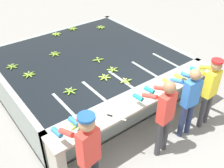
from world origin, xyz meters
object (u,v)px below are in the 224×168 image
Objects in this scene: worker_2 at (189,97)px; banana_bunch_floating_2 at (73,29)px; worker_0 at (87,150)px; banana_bunch_floating_10 at (101,27)px; banana_bunch_ledge_1 at (200,70)px; knife_0 at (114,117)px; banana_bunch_floating_5 at (98,60)px; banana_bunch_floating_6 at (55,54)px; banana_bunch_ledge_0 at (77,125)px; banana_bunch_floating_1 at (113,70)px; banana_bunch_floating_0 at (105,77)px; knife_1 at (151,90)px; banana_bunch_floating_3 at (57,34)px; banana_bunch_floating_8 at (126,81)px; worker_3 at (209,87)px; worker_1 at (164,112)px; banana_bunch_floating_7 at (29,74)px; banana_bunch_floating_9 at (70,91)px; banana_bunch_floating_4 at (12,66)px.

banana_bunch_floating_2 is at bearing 91.21° from worker_2.
worker_0 reaches higher than banana_bunch_floating_10.
banana_bunch_ledge_1 is 2.41m from knife_0.
banana_bunch_floating_5 and banana_bunch_floating_6 have the same top height.
worker_2 is 5.52× the size of banana_bunch_floating_2.
banana_bunch_floating_6 is 1.02× the size of banana_bunch_ledge_0.
banana_bunch_floating_1 is 2.42m from banana_bunch_floating_10.
banana_bunch_floating_1 is (0.32, 0.14, 0.00)m from banana_bunch_floating_0.
knife_0 is at bearing -122.44° from banana_bunch_floating_10.
worker_0 reaches higher than knife_1.
banana_bunch_floating_3 is at bearing 93.57° from knife_1.
banana_bunch_ledge_1 is at bearing -23.34° from banana_bunch_floating_8.
worker_3 is at bearing -60.38° from banana_bunch_floating_6.
worker_3 is at bearing -63.69° from banana_bunch_floating_5.
banana_bunch_floating_1 is 1.01× the size of knife_1.
knife_0 is at bearing -16.84° from banana_bunch_ledge_0.
banana_bunch_floating_5 is at bearing 130.46° from banana_bunch_ledge_1.
banana_bunch_floating_8 is 1.03× the size of knife_1.
worker_2 is 5.54× the size of banana_bunch_floating_6.
banana_bunch_floating_0 is 2.77m from banana_bunch_floating_2.
worker_0 is at bearing 179.43° from worker_1.
banana_bunch_floating_1 is 2.56m from banana_bunch_floating_2.
banana_bunch_floating_10 is at bearing 80.49° from worker_2.
banana_bunch_ledge_0 is at bearing 72.04° from worker_0.
banana_bunch_floating_5 is at bearing 90.18° from banana_bunch_floating_1.
worker_0 is 6.14× the size of banana_bunch_floating_2.
banana_bunch_floating_7 is at bearing -133.47° from banana_bunch_floating_3.
banana_bunch_ledge_0 is at bearing -133.97° from banana_bunch_floating_5.
worker_1 is 1.16m from banana_bunch_floating_8.
worker_1 is 5.83× the size of banana_bunch_ledge_1.
banana_bunch_floating_9 is at bearing -173.83° from banana_bunch_floating_1.
banana_bunch_floating_5 is at bearing -52.85° from banana_bunch_floating_6.
worker_1 reaches higher than banana_bunch_floating_7.
knife_0 is (-0.60, -1.08, -0.01)m from banana_bunch_floating_0.
banana_bunch_floating_8 is at bearing 38.69° from knife_0.
banana_bunch_ledge_1 is (2.62, -1.06, 0.00)m from banana_bunch_floating_9.
banana_bunch_floating_0 and banana_bunch_floating_9 have the same top height.
banana_bunch_ledge_1 is at bearing -30.11° from banana_bunch_floating_0.
knife_1 is (-0.34, -3.56, -0.01)m from banana_bunch_floating_2.
banana_bunch_ledge_1 is (1.80, -1.05, 0.00)m from banana_bunch_floating_0.
banana_bunch_floating_7 is (-1.53, 0.37, -0.00)m from banana_bunch_floating_5.
banana_bunch_floating_5 is (-1.11, 2.24, 0.00)m from worker_3.
banana_bunch_floating_4 is 2.80m from knife_0.
banana_bunch_floating_1 is 0.99× the size of banana_bunch_floating_9.
banana_bunch_floating_4 is 1.03× the size of knife_1.
banana_bunch_floating_7 is at bearing 105.85° from knife_0.
knife_0 is (0.81, 0.44, -0.11)m from worker_0.
worker_1 reaches higher than banana_bunch_floating_8.
worker_3 is 2.08m from knife_0.
banana_bunch_floating_6 and banana_bunch_floating_7 have the same top height.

